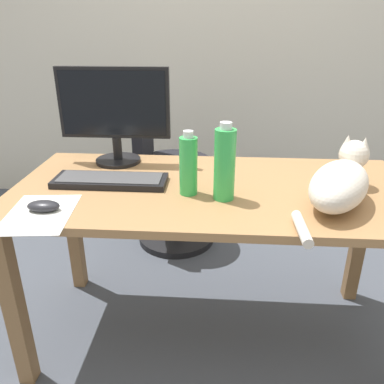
# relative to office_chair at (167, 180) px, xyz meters

# --- Properties ---
(ground_plane) EXTENTS (8.00, 8.00, 0.00)m
(ground_plane) POSITION_rel_office_chair_xyz_m (0.29, -0.82, -0.42)
(ground_plane) COLOR #474C56
(back_wall) EXTENTS (6.00, 0.04, 2.60)m
(back_wall) POSITION_rel_office_chair_xyz_m (0.29, 0.75, 0.88)
(back_wall) COLOR beige
(back_wall) RESTS_ON ground_plane
(desk) EXTENTS (1.54, 0.73, 0.73)m
(desk) POSITION_rel_office_chair_xyz_m (0.29, -0.82, 0.21)
(desk) COLOR #9E7247
(desk) RESTS_ON ground_plane
(office_chair) EXTENTS (0.48, 0.48, 0.95)m
(office_chair) POSITION_rel_office_chair_xyz_m (0.00, 0.00, 0.00)
(office_chair) COLOR black
(office_chair) RESTS_ON ground_plane
(monitor) EXTENTS (0.48, 0.20, 0.42)m
(monitor) POSITION_rel_office_chair_xyz_m (-0.14, -0.56, 0.54)
(monitor) COLOR black
(monitor) RESTS_ON desk
(keyboard) EXTENTS (0.44, 0.15, 0.03)m
(keyboard) POSITION_rel_office_chair_xyz_m (-0.11, -0.81, 0.32)
(keyboard) COLOR black
(keyboard) RESTS_ON desk
(cat) EXTENTS (0.34, 0.55, 0.20)m
(cat) POSITION_rel_office_chair_xyz_m (0.73, -0.94, 0.39)
(cat) COLOR silver
(cat) RESTS_ON desk
(computer_mouse) EXTENTS (0.11, 0.06, 0.04)m
(computer_mouse) POSITION_rel_office_chair_xyz_m (-0.27, -1.07, 0.33)
(computer_mouse) COLOR #232328
(computer_mouse) RESTS_ON desk
(paper_sheet) EXTENTS (0.24, 0.32, 0.00)m
(paper_sheet) POSITION_rel_office_chair_xyz_m (-0.27, -1.09, 0.31)
(paper_sheet) COLOR white
(paper_sheet) RESTS_ON desk
(water_bottle) EXTENTS (0.07, 0.07, 0.28)m
(water_bottle) POSITION_rel_office_chair_xyz_m (0.33, -0.92, 0.44)
(water_bottle) COLOR green
(water_bottle) RESTS_ON desk
(spray_bottle) EXTENTS (0.07, 0.07, 0.24)m
(spray_bottle) POSITION_rel_office_chair_xyz_m (0.20, -0.89, 0.42)
(spray_bottle) COLOR green
(spray_bottle) RESTS_ON desk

